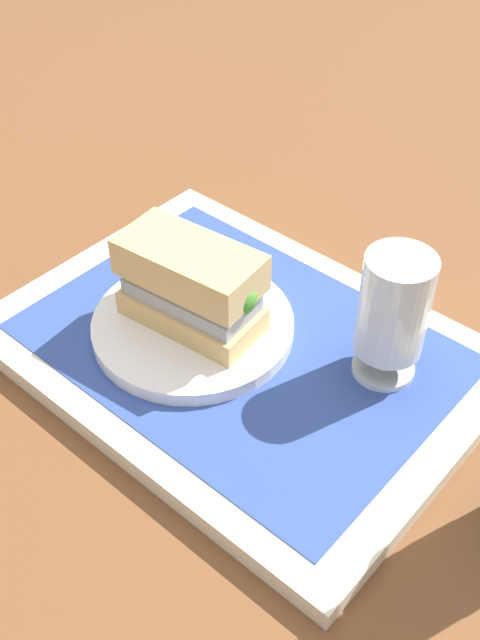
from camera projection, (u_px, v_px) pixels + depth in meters
ground_plane at (240, 359)px, 0.72m from camera, size 3.00×3.00×0.00m
tray at (240, 351)px, 0.72m from camera, size 0.44×0.32×0.02m
placemat at (240, 343)px, 0.71m from camera, size 0.38×0.27×0.00m
plate at (193, 326)px, 0.72m from camera, size 0.19×0.19×0.01m
sandwich at (194, 286)px, 0.68m from camera, size 0.14×0.08×0.08m
beer_glass at (393, 312)px, 0.64m from camera, size 0.06×0.06×0.12m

